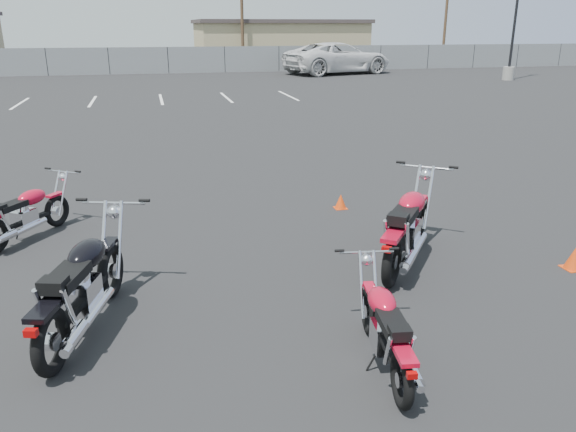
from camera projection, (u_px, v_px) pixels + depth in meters
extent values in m
plane|color=black|center=(284.00, 277.00, 7.52)|extent=(120.00, 120.00, 0.00)
torus|color=black|center=(57.00, 211.00, 9.36)|extent=(0.38, 0.50, 0.53)
cylinder|color=silver|center=(57.00, 211.00, 9.36)|extent=(0.15, 0.17, 0.14)
cube|color=black|center=(27.00, 221.00, 8.77)|extent=(0.60, 0.83, 0.05)
cube|color=silver|center=(25.00, 218.00, 8.71)|extent=(0.40, 0.42, 0.27)
cylinder|color=silver|center=(23.00, 209.00, 8.66)|extent=(0.27, 0.28, 0.24)
ellipsoid|color=#B20B24|center=(32.00, 197.00, 8.80)|extent=(0.52, 0.58, 0.23)
cube|color=black|center=(11.00, 206.00, 8.43)|extent=(0.47, 0.54, 0.09)
cube|color=#B20B24|center=(55.00, 195.00, 9.27)|extent=(0.27, 0.32, 0.04)
cylinder|color=silver|center=(5.00, 220.00, 8.22)|extent=(0.13, 0.16, 0.35)
cylinder|color=silver|center=(22.00, 231.00, 8.50)|extent=(0.62, 0.86, 0.11)
cylinder|color=silver|center=(7.00, 236.00, 8.24)|extent=(0.27, 0.32, 0.12)
cylinder|color=silver|center=(63.00, 193.00, 9.33)|extent=(0.23, 0.32, 0.70)
cylinder|color=silver|center=(55.00, 192.00, 9.38)|extent=(0.23, 0.32, 0.70)
sphere|color=silver|center=(63.00, 177.00, 9.41)|extent=(0.20, 0.20, 0.14)
cylinder|color=silver|center=(64.00, 172.00, 9.40)|extent=(0.53, 0.37, 0.03)
cylinder|color=black|center=(78.00, 172.00, 9.27)|extent=(0.11, 0.09, 0.03)
cylinder|color=black|center=(48.00, 168.00, 9.47)|extent=(0.11, 0.09, 0.03)
cylinder|color=black|center=(18.00, 232.00, 8.79)|extent=(0.13, 0.10, 0.27)
torus|color=black|center=(111.00, 271.00, 6.89)|extent=(0.31, 0.68, 0.68)
cylinder|color=silver|center=(111.00, 271.00, 6.89)|extent=(0.16, 0.21, 0.18)
torus|color=black|center=(51.00, 342.00, 5.35)|extent=(0.31, 0.68, 0.68)
cylinder|color=silver|center=(51.00, 342.00, 5.35)|extent=(0.16, 0.21, 0.18)
cube|color=black|center=(84.00, 298.00, 6.10)|extent=(0.45, 1.17, 0.07)
cube|color=silver|center=(81.00, 295.00, 6.03)|extent=(0.43, 0.50, 0.34)
cylinder|color=silver|center=(79.00, 277.00, 5.96)|extent=(0.30, 0.34, 0.30)
ellipsoid|color=black|center=(87.00, 254.00, 6.16)|extent=(0.52, 0.73, 0.29)
cube|color=black|center=(66.00, 277.00, 5.65)|extent=(0.46, 0.68, 0.11)
cube|color=black|center=(53.00, 285.00, 5.37)|extent=(0.30, 0.27, 0.14)
cube|color=black|center=(45.00, 309.00, 5.21)|extent=(0.33, 0.51, 0.06)
cube|color=black|center=(108.00, 244.00, 6.78)|extent=(0.25, 0.41, 0.05)
cylinder|color=silver|center=(69.00, 307.00, 5.41)|extent=(0.11, 0.21, 0.44)
cylinder|color=silver|center=(41.00, 306.00, 5.42)|extent=(0.11, 0.21, 0.44)
cylinder|color=silver|center=(89.00, 319.00, 5.80)|extent=(0.45, 1.22, 0.14)
cylinder|color=silver|center=(75.00, 336.00, 5.45)|extent=(0.24, 0.42, 0.15)
cylinder|color=silver|center=(120.00, 239.00, 6.90)|extent=(0.18, 0.45, 0.89)
cylinder|color=silver|center=(103.00, 239.00, 6.91)|extent=(0.18, 0.45, 0.89)
sphere|color=silver|center=(114.00, 212.00, 6.98)|extent=(0.22, 0.22, 0.18)
cylinder|color=silver|center=(114.00, 203.00, 6.97)|extent=(0.77, 0.26, 0.03)
cylinder|color=black|center=(144.00, 200.00, 6.91)|extent=(0.14, 0.08, 0.04)
cylinder|color=black|center=(81.00, 200.00, 6.95)|extent=(0.14, 0.08, 0.04)
cylinder|color=black|center=(68.00, 320.00, 6.07)|extent=(0.18, 0.08, 0.34)
cube|color=#990505|center=(31.00, 333.00, 4.96)|extent=(0.13, 0.10, 0.07)
torus|color=black|center=(418.00, 222.00, 8.59)|extent=(0.52, 0.62, 0.69)
cylinder|color=silver|center=(418.00, 222.00, 8.59)|extent=(0.20, 0.22, 0.18)
torus|color=black|center=(392.00, 262.00, 7.15)|extent=(0.52, 0.62, 0.69)
cylinder|color=silver|center=(392.00, 262.00, 7.15)|extent=(0.20, 0.22, 0.18)
cube|color=black|center=(407.00, 237.00, 7.85)|extent=(0.83, 1.02, 0.07)
cube|color=silver|center=(406.00, 234.00, 7.78)|extent=(0.52, 0.54, 0.34)
cylinder|color=silver|center=(407.00, 219.00, 7.71)|extent=(0.36, 0.37, 0.30)
ellipsoid|color=#B20B24|center=(412.00, 203.00, 7.89)|extent=(0.69, 0.74, 0.29)
cube|color=black|center=(403.00, 216.00, 7.42)|extent=(0.62, 0.68, 0.11)
cube|color=black|center=(398.00, 219.00, 7.16)|extent=(0.33, 0.32, 0.14)
cube|color=#B20B24|center=(393.00, 236.00, 7.01)|extent=(0.46, 0.51, 0.06)
cube|color=#B20B24|center=(420.00, 199.00, 8.47)|extent=(0.36, 0.40, 0.05)
cylinder|color=silver|center=(407.00, 238.00, 7.15)|extent=(0.17, 0.20, 0.45)
cylinder|color=silver|center=(386.00, 235.00, 7.26)|extent=(0.17, 0.20, 0.45)
cylinder|color=silver|center=(414.00, 252.00, 7.50)|extent=(0.86, 1.07, 0.15)
cylinder|color=silver|center=(408.00, 260.00, 7.18)|extent=(0.36, 0.41, 0.15)
cylinder|color=silver|center=(429.00, 197.00, 8.55)|extent=(0.32, 0.39, 0.91)
cylinder|color=silver|center=(415.00, 196.00, 8.63)|extent=(0.32, 0.39, 0.91)
sphere|color=silver|center=(426.00, 175.00, 8.65)|extent=(0.26, 0.26, 0.18)
cylinder|color=silver|center=(427.00, 167.00, 8.64)|extent=(0.66, 0.52, 0.03)
cylinder|color=black|center=(454.00, 167.00, 8.45)|extent=(0.13, 0.12, 0.04)
cylinder|color=black|center=(401.00, 162.00, 8.76)|extent=(0.13, 0.12, 0.04)
cylinder|color=black|center=(392.00, 252.00, 7.88)|extent=(0.16, 0.13, 0.35)
cube|color=#990505|center=(387.00, 249.00, 6.77)|extent=(0.13, 0.12, 0.07)
torus|color=black|center=(369.00, 311.00, 6.08)|extent=(0.17, 0.53, 0.52)
cylinder|color=silver|center=(369.00, 311.00, 6.08)|extent=(0.11, 0.15, 0.14)
torus|color=black|center=(402.00, 380.00, 4.90)|extent=(0.17, 0.53, 0.52)
cylinder|color=silver|center=(402.00, 380.00, 4.90)|extent=(0.11, 0.15, 0.14)
cube|color=black|center=(384.00, 339.00, 5.48)|extent=(0.22, 0.91, 0.05)
cube|color=silver|center=(385.00, 337.00, 5.42)|extent=(0.29, 0.36, 0.26)
cylinder|color=silver|center=(386.00, 322.00, 5.37)|extent=(0.20, 0.24, 0.23)
ellipsoid|color=#B20B24|center=(382.00, 301.00, 5.52)|extent=(0.34, 0.54, 0.22)
cube|color=black|center=(393.00, 324.00, 5.13)|extent=(0.29, 0.50, 0.09)
cube|color=black|center=(400.00, 333.00, 4.92)|extent=(0.21, 0.18, 0.10)
cube|color=#B20B24|center=(405.00, 354.00, 4.79)|extent=(0.21, 0.38, 0.04)
cube|color=#B20B24|center=(370.00, 289.00, 5.99)|extent=(0.16, 0.31, 0.03)
cylinder|color=silver|center=(411.00, 350.00, 4.96)|extent=(0.07, 0.16, 0.34)
cylinder|color=silver|center=(388.00, 351.00, 4.94)|extent=(0.07, 0.16, 0.34)
cylinder|color=silver|center=(405.00, 358.00, 5.26)|extent=(0.22, 0.95, 0.11)
cylinder|color=silver|center=(414.00, 373.00, 5.00)|extent=(0.15, 0.32, 0.11)
cylinder|color=silver|center=(375.00, 284.00, 6.09)|extent=(0.09, 0.35, 0.68)
cylinder|color=silver|center=(361.00, 284.00, 6.08)|extent=(0.09, 0.35, 0.68)
sphere|color=silver|center=(366.00, 260.00, 6.15)|extent=(0.16, 0.16, 0.14)
cylinder|color=silver|center=(366.00, 252.00, 6.13)|extent=(0.60, 0.12, 0.03)
cylinder|color=black|center=(394.00, 249.00, 6.13)|extent=(0.11, 0.05, 0.03)
cylinder|color=black|center=(339.00, 251.00, 6.08)|extent=(0.11, 0.05, 0.03)
cylinder|color=black|center=(373.00, 359.00, 5.44)|extent=(0.14, 0.04, 0.26)
cube|color=#990505|center=(412.00, 375.00, 4.60)|extent=(0.09, 0.06, 0.05)
cone|color=red|center=(341.00, 201.00, 10.31)|extent=(0.21, 0.21, 0.26)
cube|color=red|center=(340.00, 208.00, 10.35)|extent=(0.23, 0.23, 0.01)
cone|color=red|center=(574.00, 258.00, 7.73)|extent=(0.24, 0.24, 0.31)
cube|color=red|center=(572.00, 268.00, 7.78)|extent=(0.26, 0.26, 0.01)
cylinder|color=gray|center=(508.00, 73.00, 34.70)|extent=(0.70, 0.70, 0.80)
cube|color=slate|center=(168.00, 60.00, 39.41)|extent=(80.00, 0.04, 1.80)
cylinder|color=black|center=(47.00, 62.00, 37.59)|extent=(0.06, 0.06, 1.80)
cylinder|color=black|center=(109.00, 61.00, 38.50)|extent=(0.06, 0.06, 1.80)
cylinder|color=black|center=(168.00, 60.00, 39.41)|extent=(0.06, 0.06, 1.80)
cylinder|color=black|center=(225.00, 59.00, 40.31)|extent=(0.06, 0.06, 1.80)
cylinder|color=black|center=(279.00, 59.00, 41.22)|extent=(0.06, 0.06, 1.80)
cylinder|color=black|center=(331.00, 58.00, 42.13)|extent=(0.06, 0.06, 1.80)
cylinder|color=black|center=(380.00, 57.00, 43.04)|extent=(0.06, 0.06, 1.80)
cylinder|color=black|center=(428.00, 57.00, 43.94)|extent=(0.06, 0.06, 1.80)
cylinder|color=black|center=(474.00, 56.00, 44.85)|extent=(0.06, 0.06, 1.80)
cylinder|color=black|center=(517.00, 55.00, 45.76)|extent=(0.06, 0.06, 1.80)
cylinder|color=black|center=(560.00, 55.00, 46.67)|extent=(0.06, 0.06, 1.80)
cube|color=tan|center=(278.00, 44.00, 49.69)|extent=(14.00, 9.00, 3.40)
cube|color=#413836|center=(278.00, 22.00, 49.10)|extent=(14.40, 9.40, 0.30)
cylinder|color=#3F2C1D|center=(242.00, 8.00, 43.29)|extent=(0.24, 0.24, 9.00)
cylinder|color=#3F2C1D|center=(446.00, 10.00, 48.29)|extent=(0.24, 0.24, 9.00)
cube|color=silver|center=(20.00, 103.00, 24.32)|extent=(0.12, 4.00, 0.01)
cube|color=silver|center=(93.00, 101.00, 25.00)|extent=(0.12, 4.00, 0.01)
cube|color=silver|center=(161.00, 99.00, 25.68)|extent=(0.12, 4.00, 0.01)
cube|color=silver|center=(226.00, 97.00, 26.36)|extent=(0.12, 4.00, 0.01)
cube|color=silver|center=(288.00, 96.00, 27.04)|extent=(0.12, 4.00, 0.01)
imported|color=silver|center=(338.00, 49.00, 38.85)|extent=(5.86, 9.47, 3.36)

